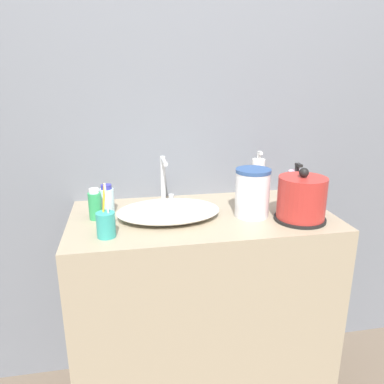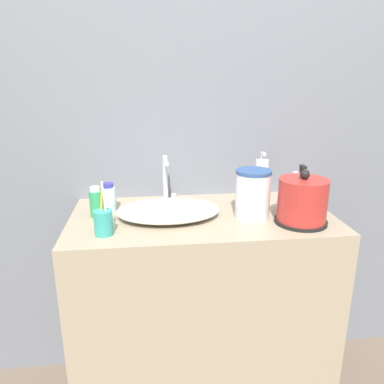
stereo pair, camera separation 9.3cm
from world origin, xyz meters
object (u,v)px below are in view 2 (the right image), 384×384
object	(u,v)px
electric_kettle	(302,203)
shampoo_bottle	(96,203)
lotion_bottle	(261,180)
toothbrush_cup	(103,222)
mouthwash_bottle	(109,198)
faucet	(167,178)
water_pitcher	(253,194)
hand_cream_bottle	(300,187)

from	to	relation	value
electric_kettle	shampoo_bottle	size ratio (longest dim) A/B	1.69
electric_kettle	lotion_bottle	distance (m)	0.29
toothbrush_cup	mouthwash_bottle	size ratio (longest dim) A/B	1.65
electric_kettle	shampoo_bottle	xyz separation A→B (m)	(-0.79, 0.16, -0.02)
faucet	water_pitcher	bearing A→B (deg)	-31.56
faucet	water_pitcher	distance (m)	0.39
lotion_bottle	shampoo_bottle	distance (m)	0.73
toothbrush_cup	electric_kettle	bearing A→B (deg)	1.83
toothbrush_cup	hand_cream_bottle	size ratio (longest dim) A/B	1.16
faucet	toothbrush_cup	distance (m)	0.40
mouthwash_bottle	electric_kettle	bearing A→B (deg)	-16.53
shampoo_bottle	mouthwash_bottle	size ratio (longest dim) A/B	1.03
electric_kettle	lotion_bottle	xyz separation A→B (m)	(-0.08, 0.28, 0.01)
toothbrush_cup	water_pitcher	bearing A→B (deg)	10.63
toothbrush_cup	shampoo_bottle	xyz separation A→B (m)	(-0.05, 0.19, 0.01)
lotion_bottle	shampoo_bottle	size ratio (longest dim) A/B	1.79
toothbrush_cup	shampoo_bottle	bearing A→B (deg)	104.38
mouthwash_bottle	water_pitcher	bearing A→B (deg)	-13.47
electric_kettle	shampoo_bottle	world-z (taller)	electric_kettle
lotion_bottle	toothbrush_cup	bearing A→B (deg)	-155.61
hand_cream_bottle	toothbrush_cup	bearing A→B (deg)	-162.72
shampoo_bottle	hand_cream_bottle	world-z (taller)	hand_cream_bottle
faucet	toothbrush_cup	xyz separation A→B (m)	(-0.24, -0.31, -0.07)
electric_kettle	lotion_bottle	world-z (taller)	lotion_bottle
toothbrush_cup	shampoo_bottle	world-z (taller)	toothbrush_cup
toothbrush_cup	faucet	bearing A→B (deg)	51.86
water_pitcher	electric_kettle	bearing A→B (deg)	-26.06
lotion_bottle	hand_cream_bottle	size ratio (longest dim) A/B	1.30
faucet	shampoo_bottle	size ratio (longest dim) A/B	1.71
lotion_bottle	hand_cream_bottle	xyz separation A→B (m)	(0.17, -0.04, -0.03)
lotion_bottle	hand_cream_bottle	world-z (taller)	lotion_bottle
faucet	electric_kettle	distance (m)	0.58
lotion_bottle	shampoo_bottle	xyz separation A→B (m)	(-0.72, -0.12, -0.04)
shampoo_bottle	toothbrush_cup	bearing A→B (deg)	-75.62
shampoo_bottle	electric_kettle	bearing A→B (deg)	-11.49
hand_cream_bottle	water_pitcher	bearing A→B (deg)	-149.76
toothbrush_cup	hand_cream_bottle	world-z (taller)	toothbrush_cup
electric_kettle	toothbrush_cup	bearing A→B (deg)	-178.17
toothbrush_cup	lotion_bottle	world-z (taller)	lotion_bottle
hand_cream_bottle	electric_kettle	bearing A→B (deg)	-110.71
lotion_bottle	shampoo_bottle	bearing A→B (deg)	-170.65
electric_kettle	mouthwash_bottle	size ratio (longest dim) A/B	1.74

